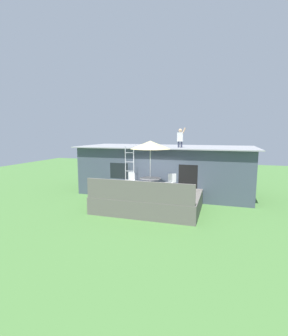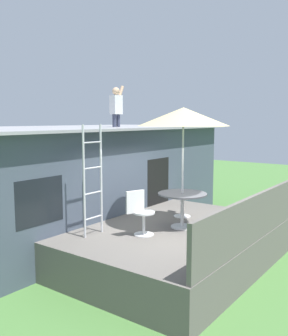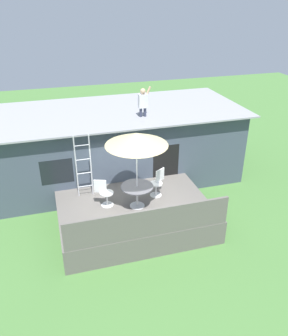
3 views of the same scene
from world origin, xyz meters
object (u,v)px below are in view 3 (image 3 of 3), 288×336
object	(u,v)px
step_ladder	(84,166)
patio_chair_right	(157,183)
patio_umbrella	(136,139)
patio_chair_left	(105,193)
person_figure	(143,100)
patio_table	(137,191)

from	to	relation	value
step_ladder	patio_chair_right	size ratio (longest dim) A/B	2.39
patio_umbrella	patio_chair_right	xyz separation A→B (m)	(0.85, 0.51, -1.89)
patio_chair_left	patio_chair_right	xyz separation A→B (m)	(1.84, 0.14, 0.00)
patio_umbrella	person_figure	bearing A→B (deg)	69.75
person_figure	patio_table	bearing A→B (deg)	-110.25
patio_table	step_ladder	xyz separation A→B (m)	(-1.50, 1.16, 0.51)
patio_table	patio_chair_right	bearing A→B (deg)	30.69
patio_table	patio_umbrella	bearing A→B (deg)	-165.96
step_ladder	person_figure	bearing A→B (deg)	31.24
patio_umbrella	step_ladder	world-z (taller)	patio_umbrella
patio_umbrella	step_ladder	distance (m)	2.27
patio_table	step_ladder	bearing A→B (deg)	142.36
person_figure	step_ladder	bearing A→B (deg)	-148.76
person_figure	patio_chair_left	bearing A→B (deg)	-130.54
patio_table	step_ladder	size ratio (longest dim) A/B	0.47
person_figure	patio_umbrella	bearing A→B (deg)	-110.25
patio_table	person_figure	distance (m)	3.54
patio_table	patio_chair_left	distance (m)	1.06
patio_umbrella	patio_chair_left	size ratio (longest dim) A/B	2.76
patio_table	patio_umbrella	distance (m)	1.76
patio_table	patio_chair_right	distance (m)	1.00
patio_table	patio_chair_right	world-z (taller)	patio_chair_right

